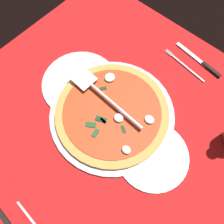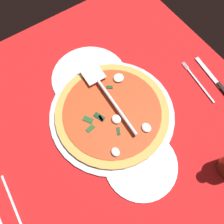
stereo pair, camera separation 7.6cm
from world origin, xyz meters
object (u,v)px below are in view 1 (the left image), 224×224
object	(u,v)px
dinner_plate_left	(80,83)
pizza	(112,112)
dinner_plate_right	(153,155)
pizza_server	(102,94)
place_setting_far	(193,64)

from	to	relation	value
dinner_plate_left	pizza	bearing A→B (deg)	-5.08
pizza	dinner_plate_left	bearing A→B (deg)	174.92
dinner_plate_right	pizza	size ratio (longest dim) A/B	0.60
pizza	pizza_server	xyz separation A→B (cm)	(-5.95, 1.79, 2.37)
pizza_server	dinner_plate_right	bearing A→B (deg)	173.69
pizza	place_setting_far	bearing A→B (deg)	75.50
pizza	place_setting_far	distance (cm)	34.90
dinner_plate_left	pizza_server	size ratio (longest dim) A/B	0.88
place_setting_far	dinner_plate_left	bearing A→B (deg)	59.50
dinner_plate_left	dinner_plate_right	distance (cm)	34.20
place_setting_far	pizza	bearing A→B (deg)	82.35
dinner_plate_left	pizza_server	world-z (taller)	pizza_server
dinner_plate_left	dinner_plate_right	xyz separation A→B (cm)	(34.05, -3.24, 0.00)
dinner_plate_left	place_setting_far	xyz separation A→B (cm)	(24.68, 32.34, -0.14)
dinner_plate_right	place_setting_far	bearing A→B (deg)	104.75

